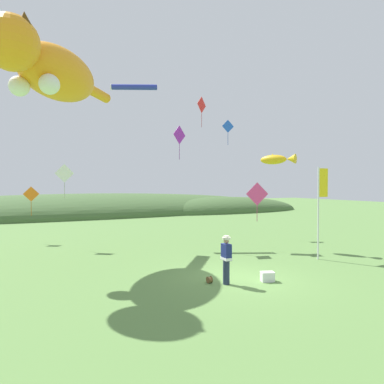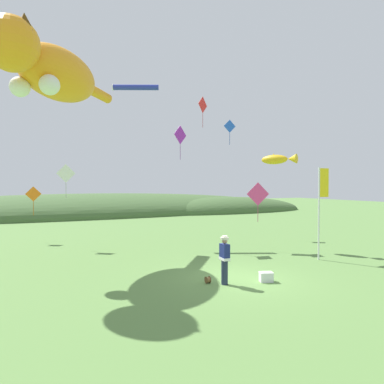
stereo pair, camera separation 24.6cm
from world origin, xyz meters
The scene contains 15 objects.
ground_plane centered at (0.00, 0.00, 0.00)m, with size 120.00×120.00×0.00m, color #5B8442.
distant_hill_ridge centered at (2.57, 31.29, 0.00)m, with size 58.82×15.48×5.08m.
festival_attendant centered at (-0.86, -0.46, 0.95)m, with size 0.30×0.43×1.77m.
kite_spool centered at (-1.34, -0.05, 0.13)m, with size 0.15×0.25×0.25m.
picnic_cooler centered at (0.72, -0.85, 0.18)m, with size 0.57×0.48×0.36m.
festival_banner_pole centered at (5.53, 1.05, 2.94)m, with size 0.66×0.08×4.48m.
kite_giant_cat centered at (-6.26, 6.19, 8.93)m, with size 6.51×7.79×2.86m.
kite_fish_windsock centered at (5.76, 4.46, 5.09)m, with size 1.52×2.07×0.64m.
kite_tube_streamer centered at (-0.69, 11.23, 10.12)m, with size 2.94×1.67×0.44m.
kite_diamond_red centered at (2.76, 8.10, 8.64)m, with size 0.90×0.55×1.94m.
kite_diamond_orange centered at (-6.89, 12.94, 3.01)m, with size 0.96×0.12×1.86m.
kite_diamond_blue centered at (6.20, 10.37, 7.90)m, with size 0.95×0.13×1.85m.
kite_diamond_white centered at (-5.21, 10.12, 4.27)m, with size 1.04×0.33×1.98m.
kite_diamond_pink centered at (4.33, 4.46, 3.10)m, with size 1.25×0.40×2.20m.
kite_diamond_violet centered at (0.86, 7.32, 6.53)m, with size 1.00×0.49×2.00m.
Camera 2 is at (-7.37, -11.05, 3.65)m, focal length 32.00 mm.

